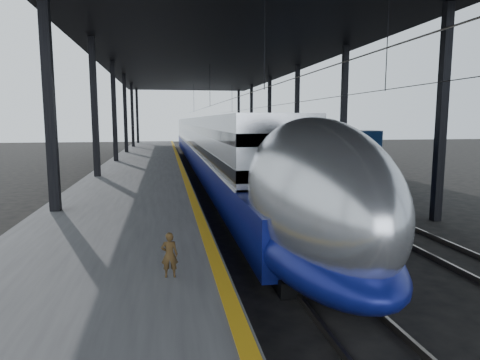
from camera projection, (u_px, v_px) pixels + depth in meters
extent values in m
plane|color=black|center=(234.00, 275.00, 11.90)|extent=(160.00, 160.00, 0.00)
cube|color=#4C4C4F|center=(142.00, 174.00, 30.74)|extent=(6.00, 80.00, 1.00)
cube|color=gold|center=(181.00, 166.00, 31.15)|extent=(0.30, 80.00, 0.01)
cube|color=slate|center=(208.00, 178.00, 31.62)|extent=(0.08, 80.00, 0.16)
cube|color=slate|center=(227.00, 177.00, 31.87)|extent=(0.08, 80.00, 0.16)
cube|color=slate|center=(274.00, 176.00, 32.47)|extent=(0.08, 80.00, 0.16)
cube|color=slate|center=(292.00, 176.00, 32.72)|extent=(0.08, 80.00, 0.16)
cube|color=black|center=(50.00, 114.00, 15.17)|extent=(0.35, 0.35, 9.00)
cube|color=black|center=(442.00, 115.00, 17.80)|extent=(0.35, 0.35, 9.00)
cube|color=black|center=(95.00, 117.00, 24.92)|extent=(0.35, 0.35, 9.00)
cube|color=black|center=(344.00, 117.00, 27.56)|extent=(0.35, 0.35, 9.00)
cube|color=black|center=(114.00, 118.00, 34.68)|extent=(0.35, 0.35, 9.00)
cube|color=black|center=(297.00, 118.00, 37.31)|extent=(0.35, 0.35, 9.00)
cube|color=black|center=(125.00, 119.00, 44.44)|extent=(0.35, 0.35, 9.00)
cube|color=black|center=(269.00, 119.00, 47.07)|extent=(0.35, 0.35, 9.00)
cube|color=black|center=(133.00, 119.00, 54.20)|extent=(0.35, 0.35, 9.00)
cube|color=black|center=(251.00, 119.00, 56.83)|extent=(0.35, 0.35, 9.00)
cube|color=black|center=(137.00, 119.00, 63.95)|extent=(0.35, 0.35, 9.00)
cube|color=black|center=(239.00, 119.00, 66.59)|extent=(0.35, 0.35, 9.00)
cube|color=black|center=(215.00, 50.00, 30.47)|extent=(18.00, 75.00, 0.45)
cylinder|color=slate|center=(217.00, 104.00, 31.00)|extent=(0.03, 74.00, 0.03)
cylinder|color=slate|center=(284.00, 104.00, 31.85)|extent=(0.03, 74.00, 0.03)
cube|color=silver|center=(204.00, 140.00, 42.07)|extent=(3.05, 57.00, 4.20)
cube|color=navy|center=(206.00, 154.00, 40.79)|extent=(3.13, 62.00, 1.63)
cube|color=silver|center=(204.00, 145.00, 42.14)|extent=(3.15, 57.00, 0.11)
cube|color=black|center=(204.00, 127.00, 41.91)|extent=(3.09, 57.00, 0.44)
cube|color=black|center=(204.00, 140.00, 42.07)|extent=(3.09, 57.00, 0.44)
ellipsoid|color=silver|center=(311.00, 197.00, 11.36)|extent=(3.05, 8.40, 4.20)
ellipsoid|color=navy|center=(310.00, 241.00, 11.52)|extent=(3.13, 8.40, 1.79)
ellipsoid|color=black|center=(355.00, 178.00, 8.71)|extent=(1.58, 2.20, 0.95)
cube|color=black|center=(310.00, 271.00, 11.64)|extent=(2.31, 2.60, 0.40)
cube|color=black|center=(216.00, 174.00, 33.11)|extent=(2.31, 2.60, 0.40)
cube|color=navy|center=(297.00, 155.00, 28.99)|extent=(2.71, 18.00, 3.68)
cube|color=gray|center=(349.00, 169.00, 20.79)|extent=(2.76, 1.20, 3.73)
cube|color=black|center=(355.00, 153.00, 20.07)|extent=(1.65, 0.06, 0.82)
cube|color=#A51B0C|center=(354.00, 180.00, 20.25)|extent=(1.16, 0.06, 0.53)
cube|color=gray|center=(245.00, 142.00, 47.53)|extent=(2.71, 18.00, 3.68)
cube|color=gray|center=(223.00, 136.00, 66.06)|extent=(2.71, 18.00, 3.68)
cube|color=black|center=(329.00, 196.00, 23.37)|extent=(2.13, 2.40, 0.36)
cube|color=black|center=(250.00, 160.00, 44.84)|extent=(2.13, 2.40, 0.36)
imported|color=#442F16|center=(169.00, 255.00, 8.92)|extent=(0.36, 0.25, 0.97)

